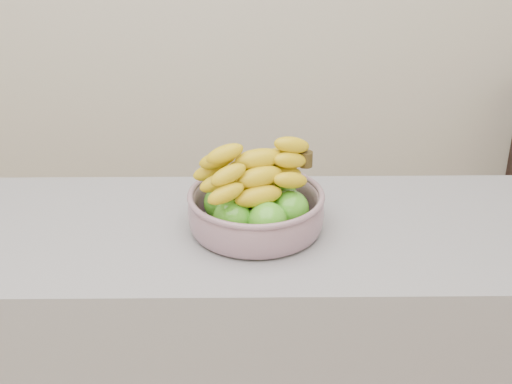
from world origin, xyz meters
TOP-DOWN VIEW (x-y plane):
  - counter at (0.00, 0.39)m, footprint 2.00×0.60m
  - fruit_bowl at (0.21, 0.39)m, footprint 0.34×0.34m

SIDE VIEW (x-z plane):
  - counter at x=0.00m, z-range 0.00..0.90m
  - fruit_bowl at x=0.21m, z-range 0.86..1.07m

